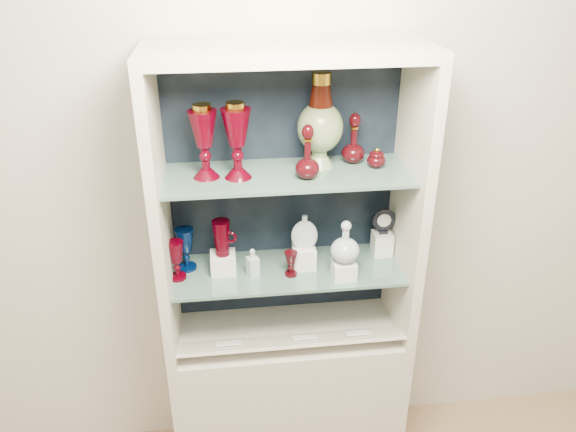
{
  "coord_description": "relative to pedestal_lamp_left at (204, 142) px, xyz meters",
  "views": [
    {
      "loc": [
        -0.24,
        -0.38,
        2.27
      ],
      "look_at": [
        0.0,
        1.53,
        1.3
      ],
      "focal_mm": 35.0,
      "sensor_mm": 36.0,
      "label": 1
    }
  ],
  "objects": [
    {
      "name": "wall_back",
      "position": [
        0.3,
        0.2,
        -0.21
      ],
      "size": [
        3.5,
        0.02,
        2.8
      ],
      "primitive_type": "cube",
      "color": "beige",
      "rests_on": "ground"
    },
    {
      "name": "cabinet_base",
      "position": [
        0.3,
        -0.02,
        -1.23
      ],
      "size": [
        1.0,
        0.4,
        0.75
      ],
      "primitive_type": "cube",
      "color": "beige",
      "rests_on": "ground"
    },
    {
      "name": "cabinet_back_panel",
      "position": [
        0.3,
        0.17,
        -0.28
      ],
      "size": [
        0.98,
        0.02,
        1.15
      ],
      "primitive_type": "cube",
      "color": "black",
      "rests_on": "cabinet_base"
    },
    {
      "name": "cabinet_side_left",
      "position": [
        -0.18,
        -0.02,
        -0.28
      ],
      "size": [
        0.04,
        0.4,
        1.15
      ],
      "primitive_type": "cube",
      "color": "beige",
      "rests_on": "cabinet_base"
    },
    {
      "name": "cabinet_side_right",
      "position": [
        0.78,
        -0.02,
        -0.28
      ],
      "size": [
        0.04,
        0.4,
        1.15
      ],
      "primitive_type": "cube",
      "color": "beige",
      "rests_on": "cabinet_base"
    },
    {
      "name": "cabinet_top_cap",
      "position": [
        0.3,
        -0.02,
        0.31
      ],
      "size": [
        1.0,
        0.4,
        0.04
      ],
      "primitive_type": "cube",
      "color": "beige",
      "rests_on": "cabinet_side_left"
    },
    {
      "name": "shelf_lower",
      "position": [
        0.3,
        0.0,
        -0.56
      ],
      "size": [
        0.92,
        0.34,
        0.01
      ],
      "primitive_type": "cube",
      "color": "slate",
      "rests_on": "cabinet_side_left"
    },
    {
      "name": "shelf_upper",
      "position": [
        0.3,
        0.0,
        -0.14
      ],
      "size": [
        0.92,
        0.34,
        0.01
      ],
      "primitive_type": "cube",
      "color": "slate",
      "rests_on": "cabinet_side_left"
    },
    {
      "name": "label_ledge",
      "position": [
        0.3,
        -0.13,
        -0.83
      ],
      "size": [
        0.92,
        0.17,
        0.09
      ],
      "primitive_type": "cube",
      "rotation": [
        -0.44,
        0.0,
        0.0
      ],
      "color": "beige",
      "rests_on": "cabinet_base"
    },
    {
      "name": "label_card_0",
      "position": [
        0.57,
        -0.13,
        -0.81
      ],
      "size": [
        0.1,
        0.06,
        0.03
      ],
      "primitive_type": "cube",
      "rotation": [
        -0.44,
        0.0,
        0.0
      ],
      "color": "white",
      "rests_on": "label_ledge"
    },
    {
      "name": "label_card_1",
      "position": [
        0.05,
        -0.13,
        -0.81
      ],
      "size": [
        0.1,
        0.06,
        0.03
      ],
      "primitive_type": "cube",
      "rotation": [
        -0.44,
        0.0,
        0.0
      ],
      "color": "white",
      "rests_on": "label_ledge"
    },
    {
      "name": "label_card_2",
      "position": [
        0.35,
        -0.13,
        -0.81
      ],
      "size": [
        0.1,
        0.06,
        0.03
      ],
      "primitive_type": "cube",
      "rotation": [
        -0.44,
        0.0,
        0.0
      ],
      "color": "white",
      "rests_on": "label_ledge"
    },
    {
      "name": "pedestal_lamp_left",
      "position": [
        0.0,
        0.0,
        0.0
      ],
      "size": [
        0.11,
        0.11,
        0.27
      ],
      "primitive_type": null,
      "rotation": [
        0.0,
        0.0,
        0.02
      ],
      "color": "#46000C",
      "rests_on": "shelf_upper"
    },
    {
      "name": "pedestal_lamp_right",
      "position": [
        0.12,
        -0.02,
        0.0
      ],
      "size": [
        0.13,
        0.13,
        0.28
      ],
      "primitive_type": null,
      "rotation": [
        0.0,
        0.0,
        0.23
      ],
      "color": "#46000C",
      "rests_on": "shelf_upper"
    },
    {
      "name": "enamel_urn",
      "position": [
        0.43,
        0.06,
        0.04
      ],
      "size": [
        0.18,
        0.18,
        0.36
      ],
      "primitive_type": null,
      "rotation": [
        0.0,
        0.0,
        -0.03
      ],
      "color": "#0E481E",
      "rests_on": "shelf_upper"
    },
    {
      "name": "ruby_decanter_a",
      "position": [
        0.37,
        -0.06,
        -0.02
      ],
      "size": [
        0.11,
        0.11,
        0.23
      ],
      "primitive_type": null,
      "rotation": [
        0.0,
        0.0,
        -0.35
      ],
      "color": "#3C070B",
      "rests_on": "shelf_upper"
    },
    {
      "name": "ruby_decanter_b",
      "position": [
        0.57,
        0.08,
        -0.03
      ],
      "size": [
        0.09,
        0.09,
        0.21
      ],
      "primitive_type": null,
      "rotation": [
        0.0,
        0.0,
        0.02
      ],
      "color": "#3C070B",
      "rests_on": "shelf_upper"
    },
    {
      "name": "lidded_bowl",
      "position": [
        0.64,
        0.02,
        -0.1
      ],
      "size": [
        0.08,
        0.08,
        0.08
      ],
      "primitive_type": null,
      "rotation": [
        0.0,
        0.0,
        -0.16
      ],
      "color": "#3C070B",
      "rests_on": "shelf_upper"
    },
    {
      "name": "cobalt_goblet",
      "position": [
        -0.11,
        0.05,
        -0.47
      ],
      "size": [
        0.1,
        0.1,
        0.18
      ],
      "primitive_type": null,
      "rotation": [
        0.0,
        0.0,
        -0.29
      ],
      "color": "#011343",
      "rests_on": "shelf_lower"
    },
    {
      "name": "ruby_goblet_tall",
      "position": [
        -0.14,
        -0.02,
        -0.47
      ],
      "size": [
        0.08,
        0.08,
        0.16
      ],
      "primitive_type": null,
      "rotation": [
        0.0,
        0.0,
        0.29
      ],
      "color": "#46000C",
      "rests_on": "shelf_lower"
    },
    {
      "name": "ruby_goblet_small",
      "position": [
        0.31,
        -0.05,
        -0.5
      ],
      "size": [
        0.06,
        0.06,
        0.1
      ],
      "primitive_type": null,
      "rotation": [
        0.0,
        0.0,
        -0.17
      ],
      "color": "#3C070B",
      "rests_on": "shelf_lower"
    },
    {
      "name": "riser_ruby_pitcher",
      "position": [
        0.04,
        0.01,
        -0.52
      ],
      "size": [
        0.1,
        0.1,
        0.08
      ],
      "primitive_type": "cube",
      "color": "silver",
      "rests_on": "shelf_lower"
    },
    {
      "name": "ruby_pitcher",
      "position": [
        0.04,
        0.01,
        -0.4
      ],
      "size": [
        0.13,
        0.1,
        0.15
      ],
      "primitive_type": null,
      "rotation": [
        0.0,
        0.0,
        -0.33
      ],
      "color": "#46000C",
      "rests_on": "riser_ruby_pitcher"
    },
    {
      "name": "clear_square_bottle",
      "position": [
        0.16,
        -0.03,
        -0.5
      ],
      "size": [
        0.06,
        0.06,
        0.12
      ],
      "primitive_type": null,
      "rotation": [
        0.0,
        0.0,
        0.41
      ],
      "color": "#A9B5C2",
      "rests_on": "shelf_lower"
    },
    {
      "name": "riser_flat_flask",
      "position": [
        0.37,
        0.01,
        -0.51
      ],
      "size": [
        0.09,
        0.09,
        0.09
      ],
      "primitive_type": "cube",
      "color": "silver",
      "rests_on": "shelf_lower"
    },
    {
      "name": "flat_flask",
      "position": [
        0.37,
        0.01,
        -0.39
      ],
      "size": [
        0.11,
        0.05,
        0.15
      ],
      "primitive_type": null,
      "rotation": [
        0.0,
        0.0,
        -0.09
      ],
      "color": "silver",
      "rests_on": "riser_flat_flask"
    },
    {
      "name": "riser_clear_round_decanter",
      "position": [
        0.52,
        -0.09,
        -0.52
      ],
      "size": [
        0.09,
        0.09,
        0.07
      ],
      "primitive_type": "cube",
      "color": "silver",
      "rests_on": "shelf_lower"
    },
    {
      "name": "clear_round_decanter",
      "position": [
        0.52,
        -0.09,
        -0.4
      ],
      "size": [
        0.14,
        0.14,
        0.17
      ],
      "primitive_type": null,
      "rotation": [
        0.0,
        0.0,
        0.3
      ],
      "color": "#A9B5C2",
      "rests_on": "riser_clear_round_decanter"
    },
    {
      "name": "riser_cameo_medallion",
      "position": [
        0.71,
        0.07,
        -0.51
      ],
      "size": [
        0.08,
        0.08,
        0.1
      ],
      "primitive_type": "cube",
      "color": "silver",
      "rests_on": "shelf_lower"
    },
    {
      "name": "cameo_medallion",
      "position": [
        0.71,
        0.07,
        -0.4
      ],
      "size": [
        0.1,
        0.04,
        0.11
      ],
      "primitive_type": null,
      "rotation": [
        0.0,
        0.0,
        -0.04
      ],
      "color": "black",
      "rests_on": "riser_cameo_medallion"
    }
  ]
}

